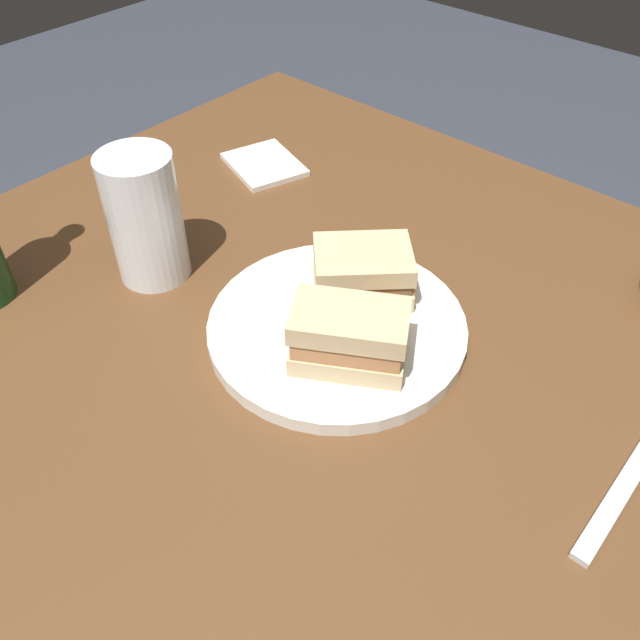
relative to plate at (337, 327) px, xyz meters
The scene contains 12 objects.
ground_plane 0.75m from the plate, 104.71° to the right, with size 6.00×6.00×0.00m, color #333842.
dining_table 0.38m from the plate, 104.71° to the right, with size 1.02×0.98×0.74m, color brown.
plate is the anchor object (origin of this frame).
sandwich_half_left 0.07m from the plate, 38.08° to the right, with size 0.13×0.11×0.06m.
sandwich_half_right 0.07m from the plate, 99.81° to the left, with size 0.13×0.13×0.06m.
potato_wedge_front 0.05m from the plate, 12.18° to the left, with size 0.05×0.02×0.01m, color #B77F33.
potato_wedge_middle 0.08m from the plate, 70.84° to the left, with size 0.04×0.02×0.02m, color gold.
potato_wedge_back 0.04m from the plate, 39.05° to the left, with size 0.05×0.02×0.02m, color #B77F33.
potato_wedge_left_edge 0.05m from the plate, 23.07° to the left, with size 0.04×0.02×0.02m, color gold.
pint_glass 0.24m from the plate, 164.87° to the right, with size 0.08×0.08×0.15m.
napkin 0.36m from the plate, 147.28° to the left, with size 0.11×0.09×0.01m, color silver.
fork 0.31m from the plate, ahead, with size 0.18×0.02×0.01m, color silver.
Camera 1 is at (0.33, -0.35, 1.24)m, focal length 37.34 mm.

